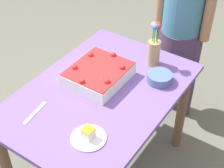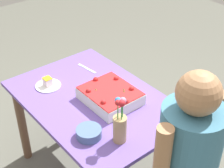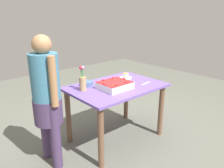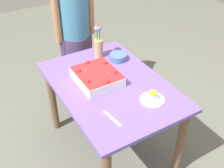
{
  "view_description": "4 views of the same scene",
  "coord_description": "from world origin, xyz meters",
  "px_view_note": "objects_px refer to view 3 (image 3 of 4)",
  "views": [
    {
      "loc": [
        1.27,
        0.95,
        2.15
      ],
      "look_at": [
        -0.08,
        0.04,
        0.8
      ],
      "focal_mm": 55.0,
      "sensor_mm": 36.0,
      "label": 1
    },
    {
      "loc": [
        -1.59,
        1.12,
        2.23
      ],
      "look_at": [
        -0.09,
        -0.09,
        0.92
      ],
      "focal_mm": 55.0,
      "sensor_mm": 36.0,
      "label": 2
    },
    {
      "loc": [
        -1.83,
        -2.01,
        1.69
      ],
      "look_at": [
        -0.08,
        -0.01,
        0.82
      ],
      "focal_mm": 35.0,
      "sensor_mm": 36.0,
      "label": 3
    },
    {
      "loc": [
        1.6,
        -0.93,
        2.15
      ],
      "look_at": [
        0.02,
        0.0,
        0.79
      ],
      "focal_mm": 45.0,
      "sensor_mm": 36.0,
      "label": 4
    }
  ],
  "objects_px": {
    "sheet_cake": "(115,85)",
    "flower_vase": "(83,81)",
    "fruit_bowl": "(87,84)",
    "person_standing": "(47,94)",
    "cake_knife": "(146,83)",
    "serving_plate_with_slice": "(125,77)"
  },
  "relations": [
    {
      "from": "flower_vase",
      "to": "person_standing",
      "type": "height_order",
      "value": "person_standing"
    },
    {
      "from": "sheet_cake",
      "to": "cake_knife",
      "type": "distance_m",
      "value": 0.47
    },
    {
      "from": "serving_plate_with_slice",
      "to": "cake_knife",
      "type": "distance_m",
      "value": 0.37
    },
    {
      "from": "fruit_bowl",
      "to": "flower_vase",
      "type": "bearing_deg",
      "value": -138.75
    },
    {
      "from": "cake_knife",
      "to": "serving_plate_with_slice",
      "type": "bearing_deg",
      "value": 85.71
    },
    {
      "from": "sheet_cake",
      "to": "fruit_bowl",
      "type": "distance_m",
      "value": 0.38
    },
    {
      "from": "sheet_cake",
      "to": "flower_vase",
      "type": "height_order",
      "value": "flower_vase"
    },
    {
      "from": "serving_plate_with_slice",
      "to": "person_standing",
      "type": "distance_m",
      "value": 1.26
    },
    {
      "from": "cake_knife",
      "to": "person_standing",
      "type": "height_order",
      "value": "person_standing"
    },
    {
      "from": "person_standing",
      "to": "sheet_cake",
      "type": "bearing_deg",
      "value": -12.54
    },
    {
      "from": "flower_vase",
      "to": "person_standing",
      "type": "bearing_deg",
      "value": -177.76
    },
    {
      "from": "cake_knife",
      "to": "fruit_bowl",
      "type": "distance_m",
      "value": 0.79
    },
    {
      "from": "sheet_cake",
      "to": "serving_plate_with_slice",
      "type": "relative_size",
      "value": 1.98
    },
    {
      "from": "cake_knife",
      "to": "sheet_cake",
      "type": "bearing_deg",
      "value": 157.54
    },
    {
      "from": "serving_plate_with_slice",
      "to": "flower_vase",
      "type": "relative_size",
      "value": 0.61
    },
    {
      "from": "serving_plate_with_slice",
      "to": "cake_knife",
      "type": "height_order",
      "value": "serving_plate_with_slice"
    },
    {
      "from": "sheet_cake",
      "to": "fruit_bowl",
      "type": "height_order",
      "value": "sheet_cake"
    },
    {
      "from": "sheet_cake",
      "to": "cake_knife",
      "type": "height_order",
      "value": "sheet_cake"
    },
    {
      "from": "fruit_bowl",
      "to": "sheet_cake",
      "type": "bearing_deg",
      "value": -58.56
    },
    {
      "from": "flower_vase",
      "to": "fruit_bowl",
      "type": "xyz_separation_m",
      "value": [
        0.14,
        0.13,
        -0.09
      ]
    },
    {
      "from": "sheet_cake",
      "to": "cake_knife",
      "type": "bearing_deg",
      "value": -15.23
    },
    {
      "from": "fruit_bowl",
      "to": "person_standing",
      "type": "height_order",
      "value": "person_standing"
    }
  ]
}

